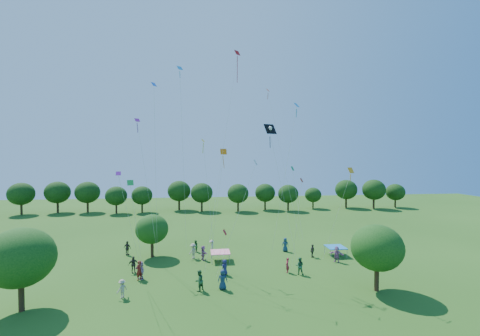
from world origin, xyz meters
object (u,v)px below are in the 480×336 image
(pirate_kite, at_px, (271,131))
(red_high_kite, at_px, (232,89))
(tent_blue, at_px, (336,247))
(near_tree_east, at_px, (377,248))
(near_tree_west, at_px, (20,258))
(near_tree_north, at_px, (152,229))
(tent_red_stripe, at_px, (220,252))

(pirate_kite, distance_m, red_high_kite, 7.16)
(tent_blue, xyz_separation_m, pirate_kite, (-9.00, -4.17, 13.70))
(near_tree_east, distance_m, red_high_kite, 22.16)
(red_high_kite, bearing_deg, tent_blue, 2.99)
(near_tree_west, xyz_separation_m, near_tree_east, (29.63, 0.37, -0.31))
(near_tree_west, relative_size, tent_blue, 2.97)
(near_tree_east, xyz_separation_m, tent_blue, (0.57, 10.28, -2.87))
(tent_blue, height_order, red_high_kite, red_high_kite)
(pirate_kite, bearing_deg, near_tree_east, -35.89)
(near_tree_north, bearing_deg, near_tree_east, -29.76)
(tent_blue, height_order, pirate_kite, pirate_kite)
(tent_red_stripe, bearing_deg, near_tree_east, -36.10)
(tent_blue, bearing_deg, red_high_kite, -177.01)
(tent_blue, xyz_separation_m, red_high_kite, (-12.69, -0.66, 18.74))
(near_tree_west, xyz_separation_m, pirate_kite, (21.19, 6.48, 10.51))
(tent_red_stripe, bearing_deg, near_tree_west, -147.57)
(near_tree_east, xyz_separation_m, tent_red_stripe, (-13.53, 9.86, -2.87))
(near_tree_west, height_order, pirate_kite, pirate_kite)
(tent_blue, bearing_deg, near_tree_west, -160.57)
(near_tree_north, xyz_separation_m, near_tree_east, (21.60, -12.35, 0.54))
(near_tree_north, height_order, red_high_kite, red_high_kite)
(pirate_kite, bearing_deg, tent_red_stripe, 143.57)
(near_tree_north, height_order, near_tree_east, near_tree_east)
(near_tree_north, bearing_deg, red_high_kite, -16.10)
(near_tree_west, relative_size, tent_red_stripe, 2.97)
(tent_blue, relative_size, red_high_kite, 0.09)
(near_tree_east, distance_m, pirate_kite, 15.02)
(near_tree_north, relative_size, pirate_kite, 0.36)
(tent_blue, bearing_deg, near_tree_east, -93.16)
(tent_blue, relative_size, pirate_kite, 0.15)
(near_tree_west, distance_m, near_tree_east, 29.63)
(near_tree_north, relative_size, tent_red_stripe, 2.33)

